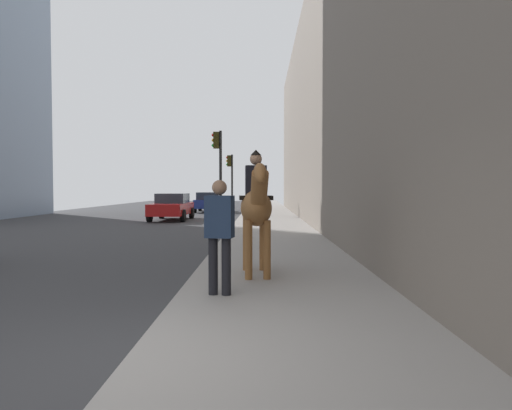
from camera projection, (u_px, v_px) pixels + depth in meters
sidewalk_slab at (305, 364)px, 4.27m from camera, size 120.00×3.35×0.12m
mounted_horse_near at (256, 206)px, 8.29m from camera, size 2.15×0.68×2.29m
pedestrian_greeting at (220, 229)px, 6.76m from camera, size 0.32×0.44×1.70m
car_near_lane at (210, 202)px, 33.47m from camera, size 4.51×2.03×1.44m
car_mid_lane at (172, 206)px, 24.77m from camera, size 4.47×1.96×1.44m
traffic_light_near_curb at (219, 163)px, 19.60m from camera, size 0.20×0.44×4.17m
traffic_light_far_curb at (231, 175)px, 29.16m from camera, size 0.20×0.44×3.87m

